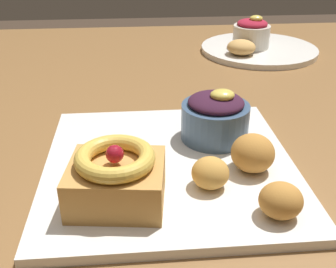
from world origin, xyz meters
name	(u,v)px	position (x,y,z in m)	size (l,w,h in m)	color
dining_table	(148,156)	(0.00, 0.00, 0.64)	(1.25, 1.12, 0.73)	brown
front_plate	(169,166)	(0.02, -0.18, 0.74)	(0.30, 0.30, 0.01)	white
cake_slice	(116,177)	(-0.04, -0.25, 0.77)	(0.11, 0.09, 0.07)	#C68E47
berry_ramekin	(215,117)	(0.09, -0.12, 0.77)	(0.09, 0.09, 0.07)	#3D5675
fritter_front	(281,201)	(0.12, -0.29, 0.76)	(0.04, 0.04, 0.04)	#BC7F38
fritter_middle	(210,173)	(0.06, -0.24, 0.76)	(0.04, 0.04, 0.04)	gold
fritter_back	(253,153)	(0.12, -0.21, 0.76)	(0.05, 0.05, 0.05)	#BC7F38
back_plate	(259,49)	(0.27, 0.30, 0.74)	(0.26, 0.26, 0.01)	white
back_ramekin	(252,33)	(0.25, 0.30, 0.77)	(0.08, 0.08, 0.07)	silver
back_pastry	(241,47)	(0.21, 0.24, 0.76)	(0.06, 0.06, 0.03)	tan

